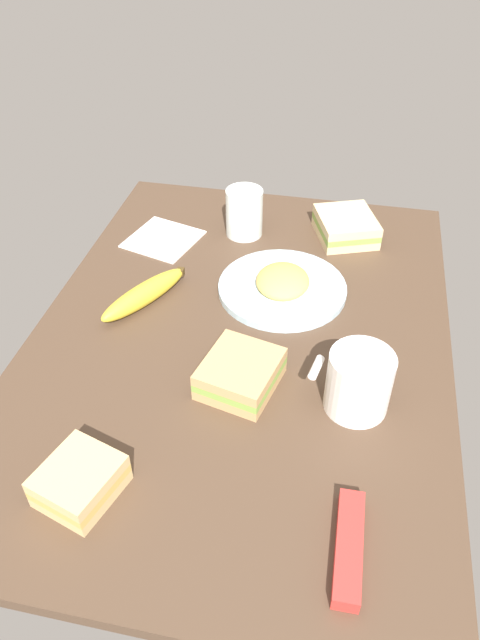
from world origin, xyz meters
The scene contains 10 objects.
tabletop centered at (0.00, 0.00, 1.00)cm, with size 90.00×64.00×2.00cm, color #4C3828.
plate_of_food centered at (12.31, -4.74, 3.15)cm, with size 21.62×21.62×3.94cm.
coffee_mug_black centered at (-10.92, -18.23, 6.63)cm, with size 8.67×11.08×8.99cm.
sandwich_main centered at (-31.29, 12.69, 4.20)cm, with size 11.07×10.48×4.40cm.
sandwich_side centered at (-10.33, -2.17, 4.20)cm, with size 12.76×11.96×4.40cm.
sandwich_extra centered at (31.60, -13.89, 4.20)cm, with size 14.17×13.52×4.40cm.
glass_of_milk centered at (28.84, 5.13, 6.23)cm, with size 6.95×6.95×9.07cm.
banana centered at (4.62, 16.94, 3.79)cm, with size 17.07×11.75×3.58cm.
snack_bar centered at (-32.51, -18.78, 3.00)cm, with size 13.18×2.89×2.00cm, color red.
paper_napkin centered at (23.48, 19.72, 2.15)cm, with size 12.06×12.06×0.30cm, color white.
Camera 1 is at (-67.32, -13.89, 63.70)cm, focal length 33.44 mm.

